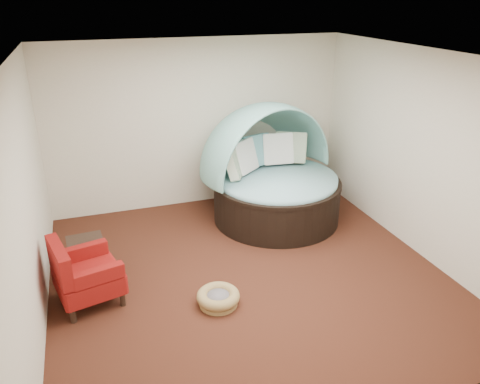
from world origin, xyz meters
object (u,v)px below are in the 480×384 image
object	(u,v)px
pet_basket	(218,298)
side_table	(86,251)
canopy_daybed	(272,167)
red_armchair	(83,274)

from	to	relation	value
pet_basket	side_table	bearing A→B (deg)	138.04
canopy_daybed	side_table	size ratio (longest dim) A/B	5.24
side_table	canopy_daybed	bearing A→B (deg)	13.94
canopy_daybed	red_armchair	xyz separation A→B (m)	(-3.00, -1.48, -0.48)
canopy_daybed	red_armchair	world-z (taller)	canopy_daybed
canopy_daybed	pet_basket	bearing A→B (deg)	-143.12
red_armchair	side_table	bearing A→B (deg)	73.10
pet_basket	canopy_daybed	bearing A→B (deg)	53.32
pet_basket	red_armchair	distance (m)	1.62
canopy_daybed	side_table	bearing A→B (deg)	177.50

